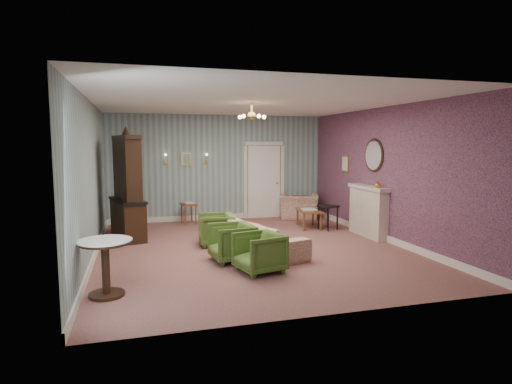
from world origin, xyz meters
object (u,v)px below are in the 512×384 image
object	(u,v)px
side_table_black	(328,218)
fireplace	(368,211)
olive_chair_b	(232,241)
wingback_chair	(299,202)
coffee_table	(309,218)
sofa_chintz	(262,232)
dresser	(127,184)
olive_chair_a	(259,251)
olive_chair_c	(216,228)
pedestal_table	(106,268)

from	to	relation	value
side_table_black	fireplace	bearing A→B (deg)	-58.63
olive_chair_b	wingback_chair	bearing A→B (deg)	137.93
wingback_chair	coffee_table	bearing A→B (deg)	99.36
sofa_chintz	dresser	bearing A→B (deg)	33.83
olive_chair_a	sofa_chintz	xyz separation A→B (m)	(0.40, 1.20, 0.04)
olive_chair_c	dresser	xyz separation A→B (m)	(-1.78, 1.15, 0.85)
wingback_chair	side_table_black	size ratio (longest dim) A/B	1.75
side_table_black	dresser	bearing A→B (deg)	175.98
olive_chair_b	pedestal_table	world-z (taller)	pedestal_table
sofa_chintz	wingback_chair	world-z (taller)	wingback_chair
sofa_chintz	pedestal_table	world-z (taller)	sofa_chintz
olive_chair_a	dresser	world-z (taller)	dresser
sofa_chintz	fireplace	xyz separation A→B (m)	(2.76, 0.77, 0.18)
coffee_table	wingback_chair	bearing A→B (deg)	79.25
dresser	pedestal_table	world-z (taller)	dresser
coffee_table	olive_chair_a	bearing A→B (deg)	-124.68
olive_chair_a	olive_chair_c	bearing A→B (deg)	175.57
olive_chair_b	side_table_black	distance (m)	3.58
olive_chair_b	side_table_black	world-z (taller)	olive_chair_b
fireplace	pedestal_table	size ratio (longest dim) A/B	1.75
olive_chair_b	coffee_table	world-z (taller)	olive_chair_b
side_table_black	pedestal_table	bearing A→B (deg)	-145.73
fireplace	coffee_table	bearing A→B (deg)	125.40
olive_chair_a	sofa_chintz	size ratio (longest dim) A/B	0.35
wingback_chair	pedestal_table	distance (m)	7.03
dresser	pedestal_table	size ratio (longest dim) A/B	3.04
dresser	fireplace	bearing A→B (deg)	-28.07
sofa_chintz	pedestal_table	distance (m)	3.23
olive_chair_a	sofa_chintz	distance (m)	1.26
dresser	coffee_table	bearing A→B (deg)	-14.29
olive_chair_a	fireplace	distance (m)	3.73
fireplace	side_table_black	world-z (taller)	fireplace
olive_chair_b	pedestal_table	xyz separation A→B (m)	(-2.06, -1.27, 0.03)
coffee_table	side_table_black	distance (m)	0.51
wingback_chair	side_table_black	xyz separation A→B (m)	(0.10, -1.71, -0.16)
olive_chair_a	olive_chair_b	world-z (taller)	olive_chair_b
wingback_chair	olive_chair_b	bearing A→B (deg)	73.94
olive_chair_a	fireplace	bearing A→B (deg)	108.14
olive_chair_c	wingback_chair	xyz separation A→B (m)	(2.84, 2.52, 0.10)
olive_chair_a	dresser	bearing A→B (deg)	-160.28
olive_chair_a	olive_chair_b	bearing A→B (deg)	-173.25
sofa_chintz	fireplace	size ratio (longest dim) A/B	1.47
wingback_chair	fireplace	size ratio (longest dim) A/B	0.76
dresser	side_table_black	size ratio (longest dim) A/B	4.02
wingback_chair	side_table_black	world-z (taller)	wingback_chair
olive_chair_b	coffee_table	distance (m)	3.55
olive_chair_c	olive_chair_b	bearing A→B (deg)	7.23
sofa_chintz	fireplace	distance (m)	2.87
fireplace	pedestal_table	bearing A→B (deg)	-155.97
coffee_table	side_table_black	world-z (taller)	side_table_black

